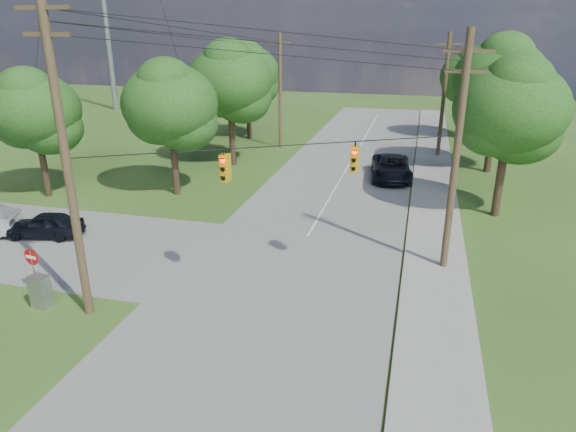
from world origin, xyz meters
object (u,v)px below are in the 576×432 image
(car_main_north, at_px, (391,168))
(do_not_enter_sign, at_px, (32,262))
(pole_north_e, at_px, (444,95))
(car_cross_dark, at_px, (44,225))
(pole_sw, at_px, (66,158))
(pole_north_w, at_px, (280,90))
(pole_ne, at_px, (457,152))
(control_cabinet, at_px, (41,292))

(car_main_north, bearing_deg, do_not_enter_sign, -127.88)
(do_not_enter_sign, bearing_deg, car_main_north, 65.46)
(pole_north_e, relative_size, car_cross_dark, 2.53)
(car_main_north, bearing_deg, pole_sw, -121.33)
(pole_north_e, xyz_separation_m, pole_north_w, (-13.90, 0.00, 0.00))
(pole_ne, xyz_separation_m, car_main_north, (-3.40, 14.11, -4.62))
(pole_sw, relative_size, do_not_enter_sign, 5.59)
(pole_north_e, relative_size, car_main_north, 1.69)
(pole_sw, xyz_separation_m, pole_ne, (13.50, 7.60, -0.76))
(pole_north_e, distance_m, do_not_enter_sign, 33.48)
(pole_sw, distance_m, pole_ne, 15.51)
(pole_north_e, xyz_separation_m, car_main_north, (-3.40, -7.89, -4.28))
(pole_ne, height_order, control_cabinet, pole_ne)
(control_cabinet, xyz_separation_m, do_not_enter_sign, (-0.76, 0.66, 0.91))
(pole_ne, height_order, car_cross_dark, pole_ne)
(pole_north_e, distance_m, car_main_north, 9.60)
(pole_ne, xyz_separation_m, pole_north_w, (-13.90, 22.00, -0.34))
(pole_sw, distance_m, control_cabinet, 5.93)
(car_cross_dark, relative_size, do_not_enter_sign, 1.84)
(pole_sw, bearing_deg, control_cabinet, -178.24)
(pole_north_w, bearing_deg, car_cross_dark, -105.17)
(pole_ne, bearing_deg, car_cross_dark, -175.63)
(do_not_enter_sign, bearing_deg, control_cabinet, -34.06)
(pole_north_e, distance_m, control_cabinet, 33.80)
(pole_sw, height_order, control_cabinet, pole_sw)
(pole_north_w, xyz_separation_m, control_cabinet, (-1.68, -29.66, -4.46))
(pole_north_w, relative_size, car_cross_dark, 2.53)
(pole_sw, distance_m, car_main_north, 24.54)
(do_not_enter_sign, bearing_deg, car_cross_dark, 132.88)
(car_main_north, height_order, do_not_enter_sign, do_not_enter_sign)
(pole_ne, distance_m, do_not_enter_sign, 18.20)
(pole_sw, bearing_deg, pole_ne, 29.38)
(pole_north_e, xyz_separation_m, do_not_enter_sign, (-16.34, -29.00, -3.55))
(pole_sw, relative_size, car_cross_dark, 3.03)
(pole_ne, height_order, pole_north_w, pole_ne)
(pole_ne, relative_size, car_cross_dark, 2.65)
(pole_north_e, height_order, pole_north_w, same)
(do_not_enter_sign, bearing_deg, pole_north_w, 92.15)
(car_cross_dark, height_order, control_cabinet, car_cross_dark)
(car_cross_dark, bearing_deg, do_not_enter_sign, 24.76)
(control_cabinet, bearing_deg, do_not_enter_sign, 146.36)
(pole_ne, height_order, car_main_north, pole_ne)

